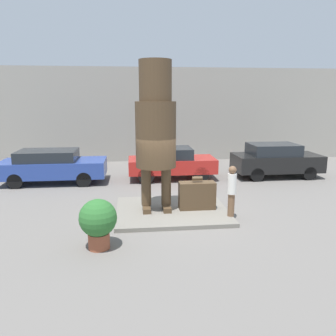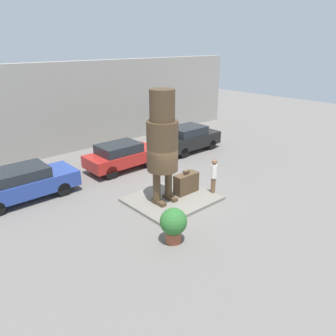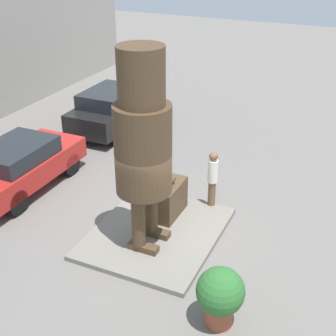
# 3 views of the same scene
# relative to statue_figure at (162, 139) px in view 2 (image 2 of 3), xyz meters

# --- Properties ---
(ground_plane) EXTENTS (60.00, 60.00, 0.00)m
(ground_plane) POSITION_rel_statue_figure_xyz_m (0.51, -0.05, -2.91)
(ground_plane) COLOR slate
(pedestal) EXTENTS (3.66, 3.03, 0.13)m
(pedestal) POSITION_rel_statue_figure_xyz_m (0.51, -0.05, -2.85)
(pedestal) COLOR slate
(pedestal) RESTS_ON ground_plane
(building_backdrop) EXTENTS (28.00, 0.60, 5.48)m
(building_backdrop) POSITION_rel_statue_figure_xyz_m (0.51, 9.49, -0.17)
(building_backdrop) COLOR gray
(building_backdrop) RESTS_ON ground_plane
(statue_figure) EXTENTS (1.29, 1.29, 4.76)m
(statue_figure) POSITION_rel_statue_figure_xyz_m (0.00, 0.00, 0.00)
(statue_figure) COLOR #4C3823
(statue_figure) RESTS_ON pedestal
(giant_suitcase) EXTENTS (1.20, 0.46, 1.10)m
(giant_suitcase) POSITION_rel_statue_figure_xyz_m (1.35, -0.07, -2.32)
(giant_suitcase) COLOR #4C3823
(giant_suitcase) RESTS_ON pedestal
(tourist) EXTENTS (0.27, 0.27, 1.60)m
(tourist) POSITION_rel_statue_figure_xyz_m (2.27, -0.88, -1.91)
(tourist) COLOR brown
(tourist) RESTS_ON pedestal
(parked_car_blue) EXTENTS (4.57, 1.85, 1.48)m
(parked_car_blue) POSITION_rel_statue_figure_xyz_m (-4.31, 4.43, -2.11)
(parked_car_blue) COLOR #284293
(parked_car_blue) RESTS_ON ground_plane
(parked_car_red) EXTENTS (4.02, 1.75, 1.48)m
(parked_car_red) POSITION_rel_statue_figure_xyz_m (1.02, 4.58, -2.11)
(parked_car_red) COLOR #B2231E
(parked_car_red) RESTS_ON ground_plane
(parked_car_black) EXTENTS (4.07, 1.82, 1.60)m
(parked_car_black) POSITION_rel_statue_figure_xyz_m (6.09, 4.48, -2.07)
(parked_car_black) COLOR black
(parked_car_black) RESTS_ON ground_plane
(planter_pot) EXTENTS (0.95, 0.95, 1.29)m
(planter_pot) POSITION_rel_statue_figure_xyz_m (-1.64, -2.45, -2.17)
(planter_pot) COLOR brown
(planter_pot) RESTS_ON ground_plane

